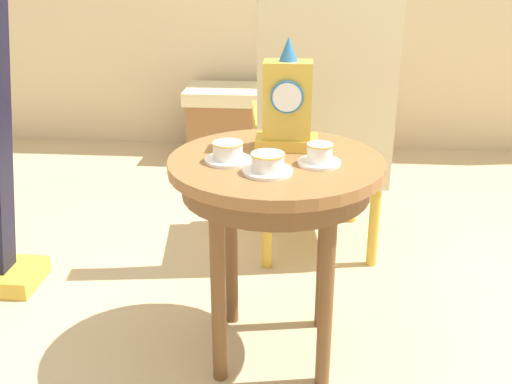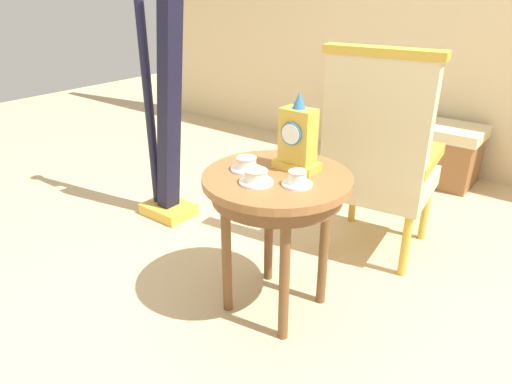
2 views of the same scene
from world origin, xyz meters
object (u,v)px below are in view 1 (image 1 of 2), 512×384
Objects in this scene: teacup_right at (268,164)px; mantel_clock at (287,105)px; teacup_left at (228,153)px; window_bench at (269,123)px; armchair at (321,121)px; side_table at (276,186)px; teacup_center at (319,155)px.

mantel_clock is at bearing 79.01° from teacup_right.
window_bench is (-0.01, 2.04, -0.47)m from teacup_left.
teacup_left is 0.97× the size of teacup_right.
teacup_left is 0.40× the size of mantel_clock.
armchair reaches higher than window_bench.
side_table is at bearing -101.49° from armchair.
armchair is (0.12, 0.60, -0.21)m from mantel_clock.
side_table is 0.66× the size of window_bench.
teacup_left is at bearing -110.70° from armchair.
mantel_clock is 0.29× the size of armchair.
mantel_clock reaches higher than teacup_right.
teacup_right is at bearing -97.95° from side_table.
teacup_right is 0.41× the size of mantel_clock.
teacup_center is 0.12× the size of window_bench.
teacup_center is 0.11× the size of armchair.
armchair reaches higher than mantel_clock.
armchair is at bearing 79.03° from teacup_right.
teacup_left is 0.24m from mantel_clock.
teacup_center reaches higher than window_bench.
window_bench is at bearing 94.11° from side_table.
teacup_center is 0.20m from mantel_clock.
teacup_right is at bearing -149.64° from teacup_center.
side_table is 4.96× the size of teacup_left.
mantel_clock is (0.16, 0.14, 0.11)m from teacup_left.
teacup_center is at bearing 30.36° from teacup_right.
teacup_left is 0.12× the size of armchair.
teacup_left is at bearing -164.71° from side_table.
window_bench is at bearing 90.18° from teacup_left.
window_bench is (-0.14, 2.00, -0.36)m from side_table.
armchair is at bearing 69.30° from teacup_left.
armchair is (0.14, 0.70, 0.01)m from side_table.
teacup_left is (-0.14, -0.04, 0.11)m from side_table.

